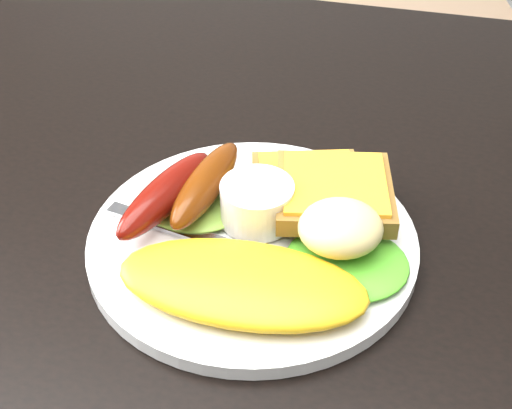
% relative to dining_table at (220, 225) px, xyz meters
% --- Properties ---
extents(dining_table, '(1.20, 0.80, 0.04)m').
position_rel_dining_table_xyz_m(dining_table, '(0.00, 0.00, 0.00)').
color(dining_table, black).
rests_on(dining_table, ground).
extents(dining_chair, '(0.48, 0.48, 0.05)m').
position_rel_dining_table_xyz_m(dining_chair, '(0.09, 1.14, -0.28)').
color(dining_chair, tan).
rests_on(dining_chair, ground).
extents(plate, '(0.23, 0.23, 0.01)m').
position_rel_dining_table_xyz_m(plate, '(0.04, -0.04, 0.03)').
color(plate, white).
rests_on(plate, dining_table).
extents(lettuce_left, '(0.09, 0.08, 0.01)m').
position_rel_dining_table_xyz_m(lettuce_left, '(-0.01, -0.02, 0.04)').
color(lettuce_left, '#639824').
rests_on(lettuce_left, plate).
extents(lettuce_right, '(0.09, 0.08, 0.01)m').
position_rel_dining_table_xyz_m(lettuce_right, '(0.11, -0.06, 0.04)').
color(lettuce_right, '#408E1C').
rests_on(lettuce_right, plate).
extents(omelette, '(0.17, 0.08, 0.02)m').
position_rel_dining_table_xyz_m(omelette, '(0.04, -0.10, 0.04)').
color(omelette, yellow).
rests_on(omelette, plate).
extents(sausage_a, '(0.05, 0.11, 0.03)m').
position_rel_dining_table_xyz_m(sausage_a, '(-0.03, -0.04, 0.05)').
color(sausage_a, maroon).
rests_on(sausage_a, lettuce_left).
extents(sausage_b, '(0.04, 0.11, 0.03)m').
position_rel_dining_table_xyz_m(sausage_b, '(-0.00, -0.02, 0.05)').
color(sausage_b, '#6D2602').
rests_on(sausage_b, lettuce_left).
extents(ramekin, '(0.05, 0.05, 0.03)m').
position_rel_dining_table_xyz_m(ramekin, '(0.04, -0.03, 0.05)').
color(ramekin, white).
rests_on(ramekin, plate).
extents(toast_a, '(0.10, 0.10, 0.01)m').
position_rel_dining_table_xyz_m(toast_a, '(0.07, 0.01, 0.04)').
color(toast_a, olive).
rests_on(toast_a, plate).
extents(toast_b, '(0.10, 0.10, 0.01)m').
position_rel_dining_table_xyz_m(toast_b, '(0.09, -0.00, 0.05)').
color(toast_b, olive).
rests_on(toast_b, toast_a).
extents(potato_salad, '(0.07, 0.07, 0.03)m').
position_rel_dining_table_xyz_m(potato_salad, '(0.10, -0.04, 0.06)').
color(potato_salad, '#EFEFB2').
rests_on(potato_salad, lettuce_right).
extents(fork, '(0.14, 0.04, 0.00)m').
position_rel_dining_table_xyz_m(fork, '(-0.00, -0.05, 0.03)').
color(fork, '#ADAFB7').
rests_on(fork, plate).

